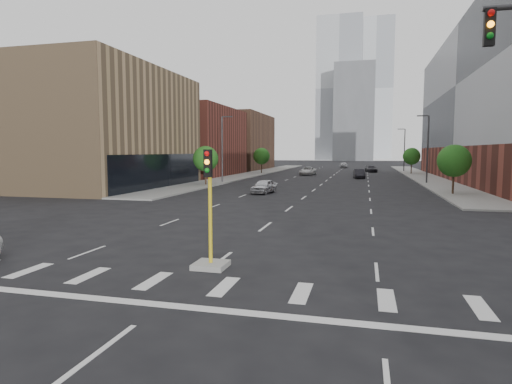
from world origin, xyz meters
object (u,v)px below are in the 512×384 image
at_px(car_far_left, 308,171).
at_px(car_deep_right, 371,169).
at_px(median_traffic_signal, 210,242).
at_px(car_mid_right, 359,174).
at_px(car_near_left, 264,186).
at_px(car_distant, 344,165).

xyz_separation_m(car_far_left, car_deep_right, (11.37, 13.83, -0.06)).
distance_m(median_traffic_signal, car_mid_right, 56.19).
distance_m(car_mid_right, car_deep_right, 21.32).
bearing_deg(car_mid_right, car_far_left, 134.57).
relative_size(median_traffic_signal, car_mid_right, 0.98).
bearing_deg(car_near_left, median_traffic_signal, -73.01).
bearing_deg(car_mid_right, median_traffic_signal, -101.49).
bearing_deg(car_far_left, median_traffic_signal, -83.59).
bearing_deg(median_traffic_signal, car_deep_right, 85.02).
relative_size(car_far_left, car_distant, 1.19).
height_order(median_traffic_signal, car_distant, median_traffic_signal).
distance_m(car_mid_right, car_distant, 43.16).
bearing_deg(car_far_left, car_mid_right, -36.41).
xyz_separation_m(car_mid_right, car_distant, (-4.49, 42.93, 0.03)).
bearing_deg(car_mid_right, car_distant, 89.17).
bearing_deg(car_far_left, car_deep_right, 52.80).
height_order(car_near_left, car_far_left, car_far_left).
height_order(car_near_left, car_deep_right, car_near_left).
xyz_separation_m(median_traffic_signal, car_near_left, (-4.63, 28.24, -0.25)).
height_order(car_deep_right, car_distant, car_distant).
distance_m(car_far_left, car_deep_right, 17.91).
height_order(median_traffic_signal, car_far_left, median_traffic_signal).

